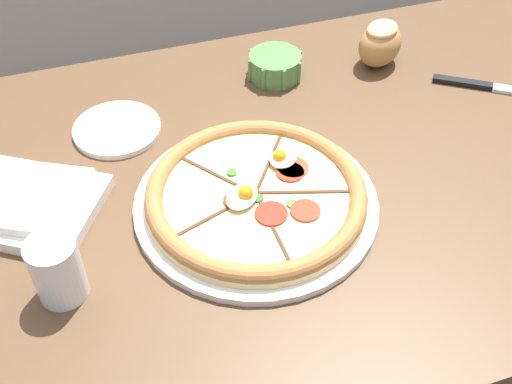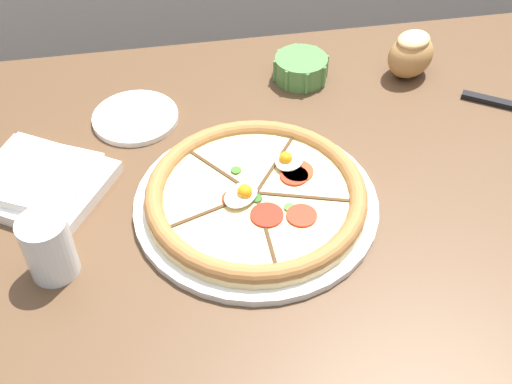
# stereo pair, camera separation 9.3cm
# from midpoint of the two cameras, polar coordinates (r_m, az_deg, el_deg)

# --- Properties ---
(dining_table) EXTENTS (1.33, 0.82, 0.77)m
(dining_table) POSITION_cam_midpoint_polar(r_m,az_deg,el_deg) (1.08, 5.64, -2.98)
(dining_table) COLOR #513823
(dining_table) RESTS_ON ground_plane
(pizza) EXTENTS (0.36, 0.36, 0.05)m
(pizza) POSITION_cam_midpoint_polar(r_m,az_deg,el_deg) (0.93, 2.86, -0.58)
(pizza) COLOR white
(pizza) RESTS_ON dining_table
(ramekin_bowl) EXTENTS (0.10, 0.10, 0.04)m
(ramekin_bowl) POSITION_cam_midpoint_polar(r_m,az_deg,el_deg) (1.19, 6.28, 10.84)
(ramekin_bowl) COLOR #4C8442
(ramekin_bowl) RESTS_ON dining_table
(napkin_folded) EXTENTS (0.25, 0.24, 0.04)m
(napkin_folded) POSITION_cam_midpoint_polar(r_m,az_deg,el_deg) (1.00, -16.30, 0.80)
(napkin_folded) COLOR white
(napkin_folded) RESTS_ON dining_table
(bread_piece_mid) EXTENTS (0.12, 0.11, 0.08)m
(bread_piece_mid) POSITION_cam_midpoint_polar(r_m,az_deg,el_deg) (1.23, 15.78, 11.67)
(bread_piece_mid) COLOR #B27F47
(bread_piece_mid) RESTS_ON dining_table
(water_glass) EXTENTS (0.07, 0.07, 0.09)m
(water_glass) POSITION_cam_midpoint_polar(r_m,az_deg,el_deg) (0.87, -15.01, -5.16)
(water_glass) COLOR white
(water_glass) RESTS_ON dining_table
(side_saucer) EXTENTS (0.15, 0.15, 0.01)m
(side_saucer) POSITION_cam_midpoint_polar(r_m,az_deg,el_deg) (1.11, -8.32, 6.46)
(side_saucer) COLOR white
(side_saucer) RESTS_ON dining_table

